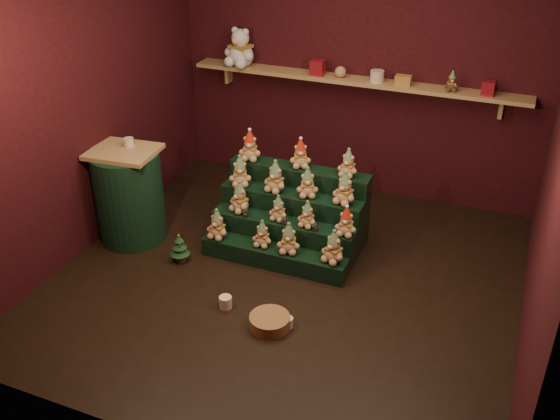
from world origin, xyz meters
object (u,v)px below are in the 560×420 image
at_px(side_table, 129,195).
at_px(wicker_basket, 270,322).
at_px(mug_left, 226,302).
at_px(brown_bear, 452,81).
at_px(snow_globe_b, 285,221).
at_px(snow_globe_c, 315,227).
at_px(riser_tier_front, 274,257).
at_px(snow_globe_a, 246,213).
at_px(mini_christmas_tree, 180,248).
at_px(white_bear, 240,42).
at_px(mug_right, 288,322).

distance_m(side_table, wicker_basket, 2.02).
xyz_separation_m(mug_left, brown_bear, (1.33, 2.43, 1.36)).
height_order(mug_left, brown_bear, brown_bear).
distance_m(side_table, brown_bear, 3.35).
xyz_separation_m(wicker_basket, brown_bear, (0.88, 2.52, 1.37)).
bearing_deg(mug_left, snow_globe_b, 79.30).
bearing_deg(snow_globe_c, riser_tier_front, -154.94).
bearing_deg(riser_tier_front, snow_globe_a, 155.61).
relative_size(mini_christmas_tree, wicker_basket, 0.93).
bearing_deg(riser_tier_front, side_table, -177.66).
bearing_deg(white_bear, brown_bear, 13.36).
xyz_separation_m(snow_globe_b, mug_right, (0.41, -0.94, -0.36)).
height_order(riser_tier_front, snow_globe_a, snow_globe_a).
bearing_deg(brown_bear, snow_globe_c, -133.38).
bearing_deg(brown_bear, wicker_basket, -123.36).
relative_size(riser_tier_front, snow_globe_b, 16.91).
xyz_separation_m(snow_globe_b, brown_bear, (1.16, 1.52, 1.02)).
height_order(riser_tier_front, white_bear, white_bear).
relative_size(snow_globe_b, wicker_basket, 0.25).
relative_size(riser_tier_front, mini_christmas_tree, 4.53).
height_order(mug_right, brown_bear, brown_bear).
relative_size(snow_globe_c, mug_right, 0.90).
xyz_separation_m(snow_globe_b, side_table, (-1.54, -0.22, 0.07)).
relative_size(snow_globe_c, white_bear, 0.15).
xyz_separation_m(snow_globe_c, brown_bear, (0.86, 1.52, 1.02)).
height_order(snow_globe_c, brown_bear, brown_bear).
bearing_deg(riser_tier_front, snow_globe_c, 25.06).
xyz_separation_m(snow_globe_b, mini_christmas_tree, (-0.88, -0.44, -0.25)).
bearing_deg(riser_tier_front, wicker_basket, -69.38).
bearing_deg(brown_bear, snow_globe_b, -141.23).
height_order(mug_left, wicker_basket, mug_left).
bearing_deg(white_bear, snow_globe_a, -50.78).
distance_m(riser_tier_front, mug_left, 0.76).
height_order(snow_globe_c, mini_christmas_tree, snow_globe_c).
bearing_deg(mug_left, snow_globe_a, 103.90).
xyz_separation_m(mug_right, white_bear, (-1.54, 2.47, 1.54)).
xyz_separation_m(riser_tier_front, snow_globe_c, (0.34, 0.16, 0.31)).
bearing_deg(brown_bear, mug_left, -132.69).
bearing_deg(brown_bear, snow_globe_a, -149.56).
bearing_deg(mini_christmas_tree, side_table, 161.95).
distance_m(snow_globe_b, wicker_basket, 1.09).
xyz_separation_m(riser_tier_front, snow_globe_b, (0.04, 0.16, 0.31)).
bearing_deg(wicker_basket, snow_globe_b, 105.28).
xyz_separation_m(snow_globe_c, wicker_basket, (-0.03, -1.00, -0.35)).
relative_size(snow_globe_b, mini_christmas_tree, 0.27).
distance_m(riser_tier_front, snow_globe_c, 0.49).
height_order(snow_globe_b, brown_bear, brown_bear).
relative_size(snow_globe_b, white_bear, 0.16).
distance_m(riser_tier_front, white_bear, 2.50).
xyz_separation_m(riser_tier_front, mug_right, (0.45, -0.78, -0.05)).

